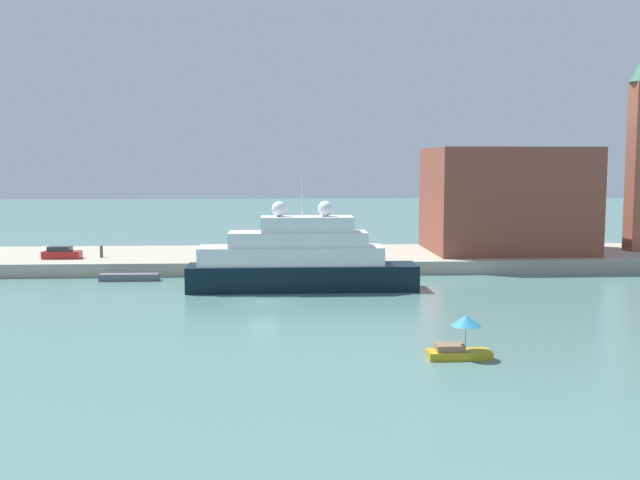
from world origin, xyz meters
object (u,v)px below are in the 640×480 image
object	(u,v)px
mooring_bollard	(310,258)
person_figure	(101,251)
small_motorboat	(460,341)
work_barge	(129,277)
parked_car	(61,253)
harbor_building	(506,200)
large_yacht	(299,260)

from	to	relation	value
mooring_bollard	person_figure	bearing A→B (deg)	169.47
small_motorboat	work_barge	xyz separation A→B (m)	(-27.85, 33.70, -0.80)
small_motorboat	mooring_bollard	bearing A→B (deg)	102.45
parked_car	mooring_bollard	bearing A→B (deg)	-7.52
work_barge	parked_car	bearing A→B (deg)	141.63
work_barge	mooring_bollard	distance (m)	20.00
small_motorboat	harbor_building	xyz separation A→B (m)	(16.83, 45.75, 6.84)
work_barge	parked_car	size ratio (longest dim) A/B	1.45
person_figure	mooring_bollard	bearing A→B (deg)	-10.53
parked_car	person_figure	size ratio (longest dim) A/B	2.73
harbor_building	work_barge	bearing A→B (deg)	-164.91
person_figure	large_yacht	bearing A→B (deg)	-32.92
person_figure	parked_car	bearing A→B (deg)	-170.61
harbor_building	parked_car	bearing A→B (deg)	-174.97
large_yacht	small_motorboat	distance (m)	28.64
harbor_building	small_motorboat	bearing A→B (deg)	-110.19
large_yacht	person_figure	world-z (taller)	large_yacht
large_yacht	work_barge	bearing A→B (deg)	159.40
large_yacht	small_motorboat	world-z (taller)	large_yacht
large_yacht	harbor_building	bearing A→B (deg)	35.42
harbor_building	mooring_bollard	distance (m)	27.16
parked_car	mooring_bollard	xyz separation A→B (m)	(28.86, -3.81, -0.24)
small_motorboat	person_figure	size ratio (longest dim) A/B	2.58
small_motorboat	parked_car	distance (m)	55.29
work_barge	mooring_bollard	size ratio (longest dim) A/B	8.13
work_barge	parked_car	xyz separation A→B (m)	(-9.23, 7.30, 1.77)
work_barge	harbor_building	world-z (taller)	harbor_building
small_motorboat	person_figure	xyz separation A→B (m)	(-32.65, 41.74, 1.09)
small_motorboat	mooring_bollard	xyz separation A→B (m)	(-8.22, 37.20, 0.74)
parked_car	work_barge	bearing A→B (deg)	-38.37
work_barge	mooring_bollard	bearing A→B (deg)	10.10
small_motorboat	person_figure	bearing A→B (deg)	128.03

